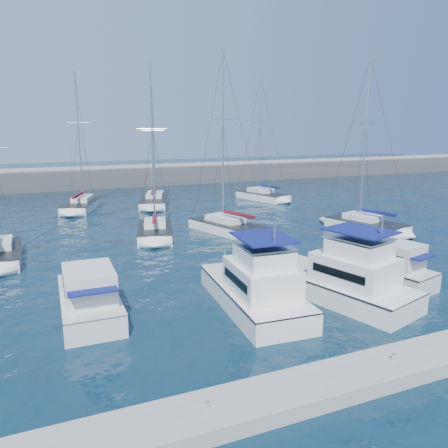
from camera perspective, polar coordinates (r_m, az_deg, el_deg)
name	(u,v)px	position (r m, az deg, el deg)	size (l,w,h in m)	color
ground	(264,285)	(27.96, 5.28, -7.93)	(220.00, 220.00, 0.00)	black
breakwater	(120,180)	(76.58, -13.38, 5.67)	(160.00, 6.00, 4.45)	#424244
dock	(393,366)	(19.75, 21.16, -16.97)	(40.00, 2.20, 0.60)	gray
dock_cleat_near_port	(207,405)	(15.71, -2.19, -22.55)	(0.16, 0.16, 0.25)	silver
dock_cleat_centre	(393,357)	(19.55, 21.26, -15.88)	(0.16, 0.16, 0.25)	silver
motor_yacht_port_outer	(89,299)	(24.23, -17.18, -9.36)	(2.99, 7.13, 3.20)	silver
motor_yacht_port_inner	(256,289)	(24.05, 4.25, -8.50)	(4.09, 9.05, 4.69)	white
motor_yacht_stbd_inner	(343,281)	(26.20, 15.34, -7.13)	(6.05, 9.76, 4.69)	white
motor_yacht_stbd_outer	(388,269)	(29.69, 20.68, -5.56)	(3.86, 6.47, 3.20)	silver
sailboat_mid_c	(155,231)	(39.95, -8.98, -0.93)	(4.56, 7.28, 15.42)	white
sailboat_mid_d	(229,227)	(41.22, 0.61, -0.38)	(5.77, 9.01, 16.75)	white
sailboat_mid_e	(366,225)	(44.22, 18.05, -0.10)	(5.11, 8.21, 16.25)	white
sailboat_back_a	(82,205)	(55.77, -18.07, 2.40)	(5.75, 9.27, 16.53)	white
sailboat_back_b	(155,201)	(56.77, -9.04, 3.01)	(5.84, 9.59, 14.99)	silver
sailboat_back_c	(262,196)	(60.42, 5.05, 3.73)	(5.27, 8.27, 16.57)	white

